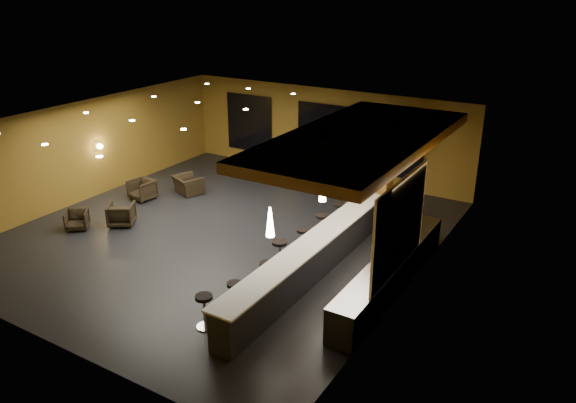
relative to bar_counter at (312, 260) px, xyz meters
The scene contains 36 objects.
floor 3.82m from the bar_counter, 164.68° to the left, with size 12.00×13.00×0.10m, color black.
ceiling 4.86m from the bar_counter, 164.68° to the left, with size 12.00×13.00×0.10m, color black.
wall_back 8.48m from the bar_counter, 115.80° to the left, with size 12.00×0.10×3.50m, color olive.
wall_front 6.76m from the bar_counter, 123.33° to the right, with size 12.00×0.10×3.50m, color olive.
wall_left 9.83m from the bar_counter, behind, with size 0.10×13.00×3.50m, color olive.
wall_right 2.88m from the bar_counter, 22.62° to the left, with size 0.10×13.00×3.50m, color olive.
wood_soffit 3.51m from the bar_counter, 80.07° to the left, with size 3.60×8.00×0.28m, color #A46B30.
window_left 10.39m from the bar_counter, 133.86° to the left, with size 2.20×0.06×2.40m, color black.
window_center 8.37m from the bar_counter, 116.13° to the left, with size 2.20×0.06×2.40m, color black.
window_right 7.56m from the bar_counter, 94.99° to the left, with size 2.20×0.06×2.40m, color black.
tile_backsplash 2.75m from the bar_counter, ahead, with size 0.06×3.20×2.40m, color white.
bar_counter is the anchor object (origin of this frame).
bar_top 0.52m from the bar_counter, ahead, with size 0.78×8.10×0.05m, color white.
prep_counter 2.06m from the bar_counter, 14.04° to the left, with size 0.70×6.00×0.86m, color black.
prep_top 2.10m from the bar_counter, 14.04° to the left, with size 0.72×6.00×0.03m, color silver.
wall_shelf_lower 2.44m from the bar_counter, ahead, with size 0.30×1.50×0.03m, color silver.
wall_shelf_upper 2.67m from the bar_counter, ahead, with size 0.30×1.50×0.03m, color silver.
column 4.77m from the bar_counter, 90.00° to the left, with size 0.60×0.60×3.50m, color #A36824.
wall_sconce 9.73m from the bar_counter, behind, with size 0.22×0.22×0.22m, color #FFE5B2.
pendant_0 2.72m from the bar_counter, 90.00° to the right, with size 0.20×0.20×0.70m, color white.
pendant_1 1.92m from the bar_counter, 90.00° to the left, with size 0.20×0.20×0.70m, color white.
pendant_2 3.52m from the bar_counter, 90.00° to the left, with size 0.20×0.20×0.70m, color white.
staff_a 3.15m from the bar_counter, 69.54° to the left, with size 0.63×0.41×1.73m, color black.
staff_b 3.74m from the bar_counter, 70.62° to the left, with size 0.85×0.66×1.74m, color black.
staff_c 3.50m from the bar_counter, 67.90° to the left, with size 0.76×0.49×1.55m, color black.
armchair_a 7.91m from the bar_counter, behind, with size 0.67×0.68×0.62m, color black.
armchair_b 6.86m from the bar_counter, behind, with size 0.78×0.81×0.73m, color black.
armchair_c 8.10m from the bar_counter, 167.36° to the left, with size 0.79×0.81×0.74m, color black.
armchair_d 7.58m from the bar_counter, 155.85° to the left, with size 1.02×0.89×0.66m, color black.
bar_stool_0 3.43m from the bar_counter, 106.06° to the right, with size 0.42×0.42×0.83m.
bar_stool_1 2.51m from the bar_counter, 107.57° to the right, with size 0.39×0.39×0.77m.
bar_stool_2 1.32m from the bar_counter, 122.16° to the right, with size 0.37×0.37×0.73m.
bar_stool_3 0.95m from the bar_counter, behind, with size 0.43×0.43×0.85m.
bar_stool_4 1.36m from the bar_counter, 129.87° to the left, with size 0.39×0.39×0.77m.
bar_stool_5 2.36m from the bar_counter, 111.70° to the left, with size 0.40×0.40×0.79m.
bar_stool_6 3.44m from the bar_counter, 104.60° to the left, with size 0.39×0.39×0.77m.
Camera 1 is at (9.90, -12.57, 7.41)m, focal length 35.00 mm.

